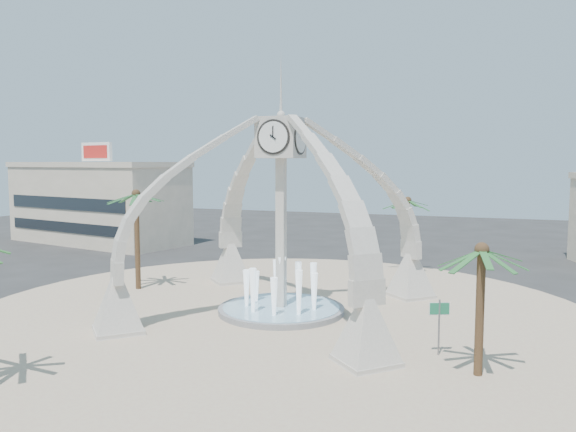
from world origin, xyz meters
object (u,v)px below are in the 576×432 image
(fountain, at_px, (281,309))
(street_sign, at_px, (439,316))
(clock_tower, at_px, (281,211))
(palm_north, at_px, (408,202))
(palm_east, at_px, (482,252))
(palm_west, at_px, (136,196))

(fountain, xyz_separation_m, street_sign, (10.16, -4.68, 1.75))
(clock_tower, bearing_deg, palm_north, 71.33)
(fountain, bearing_deg, palm_north, 71.33)
(clock_tower, xyz_separation_m, palm_east, (12.08, -6.76, -0.85))
(palm_north, bearing_deg, palm_west, -142.80)
(clock_tower, bearing_deg, palm_east, -29.23)
(palm_east, bearing_deg, palm_north, 106.27)
(palm_north, height_order, street_sign, palm_north)
(clock_tower, bearing_deg, palm_west, 169.00)
(fountain, xyz_separation_m, palm_north, (5.42, 16.04, 5.90))
(palm_north, relative_size, street_sign, 2.47)
(palm_west, bearing_deg, palm_east, -20.50)
(palm_east, relative_size, street_sign, 2.27)
(fountain, distance_m, street_sign, 11.32)
(palm_west, relative_size, street_sign, 2.80)
(street_sign, bearing_deg, fountain, 130.77)
(palm_east, height_order, palm_west, palm_west)
(fountain, bearing_deg, palm_east, -29.23)
(clock_tower, relative_size, fountain, 2.24)
(fountain, relative_size, palm_north, 1.14)
(palm_east, relative_size, palm_west, 0.81)
(clock_tower, relative_size, palm_west, 2.24)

